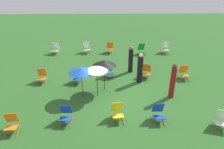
{
  "coord_description": "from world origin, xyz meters",
  "views": [
    {
      "loc": [
        -0.22,
        -9.87,
        6.18
      ],
      "look_at": [
        0.0,
        1.2,
        0.5
      ],
      "focal_mm": 35.35,
      "sensor_mm": 36.0,
      "label": 1
    }
  ],
  "objects_px": {
    "deckchair_10": "(109,71)",
    "person_2": "(140,69)",
    "deckchair_6": "(222,120)",
    "deckchair_2": "(42,76)",
    "umbrella_0": "(97,68)",
    "deckchair_8": "(110,48)",
    "deckchair_13": "(146,71)",
    "deckchair_5": "(55,49)",
    "umbrella_1": "(81,70)",
    "umbrella_2": "(104,63)",
    "deckchair_1": "(142,50)",
    "deckchair_11": "(166,48)",
    "deckchair_4": "(11,123)",
    "deckchair_9": "(66,115)",
    "person_0": "(131,60)",
    "deckchair_7": "(87,48)",
    "deckchair_0": "(158,113)",
    "deckchair_14": "(117,112)",
    "deckchair_12": "(184,73)",
    "person_1": "(173,81)",
    "deckchair_3": "(78,77)"
  },
  "relations": [
    {
      "from": "deckchair_10",
      "to": "person_2",
      "type": "bearing_deg",
      "value": -30.6
    },
    {
      "from": "deckchair_6",
      "to": "person_2",
      "type": "distance_m",
      "value": 4.91
    },
    {
      "from": "deckchair_2",
      "to": "umbrella_0",
      "type": "bearing_deg",
      "value": -27.26
    },
    {
      "from": "deckchair_8",
      "to": "deckchair_13",
      "type": "xyz_separation_m",
      "value": [
        2.14,
        -4.03,
        0.0
      ]
    },
    {
      "from": "deckchair_5",
      "to": "umbrella_1",
      "type": "xyz_separation_m",
      "value": [
        2.63,
        -6.05,
        1.14
      ]
    },
    {
      "from": "umbrella_1",
      "to": "umbrella_2",
      "type": "relative_size",
      "value": 0.95
    },
    {
      "from": "umbrella_0",
      "to": "deckchair_1",
      "type": "bearing_deg",
      "value": 61.65
    },
    {
      "from": "umbrella_0",
      "to": "person_2",
      "type": "bearing_deg",
      "value": 31.6
    },
    {
      "from": "deckchair_5",
      "to": "deckchair_13",
      "type": "relative_size",
      "value": 0.96
    },
    {
      "from": "deckchair_11",
      "to": "umbrella_2",
      "type": "distance_m",
      "value": 7.1
    },
    {
      "from": "deckchair_4",
      "to": "deckchair_8",
      "type": "xyz_separation_m",
      "value": [
        4.07,
        8.63,
        0.0
      ]
    },
    {
      "from": "deckchair_5",
      "to": "deckchair_9",
      "type": "height_order",
      "value": "same"
    },
    {
      "from": "deckchair_5",
      "to": "umbrella_2",
      "type": "height_order",
      "value": "umbrella_2"
    },
    {
      "from": "person_0",
      "to": "person_2",
      "type": "height_order",
      "value": "person_2"
    },
    {
      "from": "deckchair_1",
      "to": "deckchair_10",
      "type": "xyz_separation_m",
      "value": [
        -2.46,
        -3.58,
        0.0
      ]
    },
    {
      "from": "deckchair_6",
      "to": "deckchair_4",
      "type": "bearing_deg",
      "value": -163.63
    },
    {
      "from": "deckchair_9",
      "to": "umbrella_2",
      "type": "distance_m",
      "value": 3.36
    },
    {
      "from": "deckchair_7",
      "to": "deckchair_11",
      "type": "relative_size",
      "value": 1.02
    },
    {
      "from": "deckchair_13",
      "to": "person_0",
      "type": "height_order",
      "value": "person_0"
    },
    {
      "from": "deckchair_1",
      "to": "deckchair_6",
      "type": "bearing_deg",
      "value": -83.29
    },
    {
      "from": "deckchair_6",
      "to": "umbrella_0",
      "type": "xyz_separation_m",
      "value": [
        -5.23,
        2.5,
        1.2
      ]
    },
    {
      "from": "umbrella_1",
      "to": "deckchair_7",
      "type": "bearing_deg",
      "value": 92.93
    },
    {
      "from": "deckchair_11",
      "to": "umbrella_2",
      "type": "xyz_separation_m",
      "value": [
        -4.55,
        -5.32,
        1.2
      ]
    },
    {
      "from": "deckchair_10",
      "to": "deckchair_0",
      "type": "bearing_deg",
      "value": -72.59
    },
    {
      "from": "deckchair_0",
      "to": "umbrella_1",
      "type": "bearing_deg",
      "value": 150.03
    },
    {
      "from": "deckchair_11",
      "to": "deckchair_13",
      "type": "bearing_deg",
      "value": -118.03
    },
    {
      "from": "deckchair_5",
      "to": "deckchair_14",
      "type": "height_order",
      "value": "same"
    },
    {
      "from": "deckchair_0",
      "to": "deckchair_13",
      "type": "relative_size",
      "value": 0.96
    },
    {
      "from": "deckchair_11",
      "to": "deckchair_2",
      "type": "bearing_deg",
      "value": -151.72
    },
    {
      "from": "deckchair_14",
      "to": "umbrella_0",
      "type": "xyz_separation_m",
      "value": [
        -0.94,
        1.89,
        1.2
      ]
    },
    {
      "from": "deckchair_8",
      "to": "deckchair_12",
      "type": "xyz_separation_m",
      "value": [
        4.31,
        -4.26,
        0.0
      ]
    },
    {
      "from": "deckchair_7",
      "to": "person_1",
      "type": "xyz_separation_m",
      "value": [
        4.81,
        -6.28,
        0.54
      ]
    },
    {
      "from": "deckchair_1",
      "to": "deckchair_14",
      "type": "xyz_separation_m",
      "value": [
        -2.13,
        -7.58,
        0.0
      ]
    },
    {
      "from": "deckchair_1",
      "to": "deckchair_13",
      "type": "xyz_separation_m",
      "value": [
        -0.24,
        -3.64,
        0.0
      ]
    },
    {
      "from": "deckchair_0",
      "to": "deckchair_13",
      "type": "height_order",
      "value": "same"
    },
    {
      "from": "deckchair_5",
      "to": "deckchair_7",
      "type": "distance_m",
      "value": 2.32
    },
    {
      "from": "deckchair_5",
      "to": "deckchair_12",
      "type": "xyz_separation_m",
      "value": [
        8.38,
        -4.17,
        0.0
      ]
    },
    {
      "from": "deckchair_4",
      "to": "umbrella_2",
      "type": "relative_size",
      "value": 0.48
    },
    {
      "from": "deckchair_7",
      "to": "person_0",
      "type": "xyz_separation_m",
      "value": [
        3.01,
        -3.34,
        0.46
      ]
    },
    {
      "from": "deckchair_9",
      "to": "person_2",
      "type": "relative_size",
      "value": 0.48
    },
    {
      "from": "deckchair_4",
      "to": "umbrella_0",
      "type": "distance_m",
      "value": 4.41
    },
    {
      "from": "deckchair_0",
      "to": "deckchair_7",
      "type": "height_order",
      "value": "same"
    },
    {
      "from": "deckchair_10",
      "to": "person_0",
      "type": "xyz_separation_m",
      "value": [
        1.34,
        0.66,
        0.46
      ]
    },
    {
      "from": "deckchair_13",
      "to": "deckchair_14",
      "type": "relative_size",
      "value": 1.04
    },
    {
      "from": "deckchair_7",
      "to": "person_1",
      "type": "height_order",
      "value": "person_1"
    },
    {
      "from": "deckchair_4",
      "to": "deckchair_7",
      "type": "bearing_deg",
      "value": 67.48
    },
    {
      "from": "deckchair_2",
      "to": "deckchair_9",
      "type": "xyz_separation_m",
      "value": [
        1.95,
        -3.6,
        0.0
      ]
    },
    {
      "from": "deckchair_5",
      "to": "person_1",
      "type": "xyz_separation_m",
      "value": [
        7.12,
        -6.15,
        0.54
      ]
    },
    {
      "from": "deckchair_3",
      "to": "deckchair_7",
      "type": "bearing_deg",
      "value": 93.54
    },
    {
      "from": "deckchair_1",
      "to": "person_2",
      "type": "distance_m",
      "value": 4.33
    }
  ]
}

